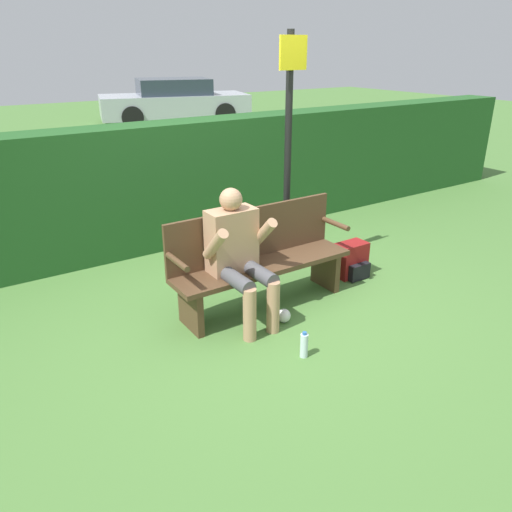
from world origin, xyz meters
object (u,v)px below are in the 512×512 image
backpack (352,261)px  parked_car (174,101)px  signpost (288,144)px  person_seated (238,251)px  water_bottle (304,345)px  park_bench (260,258)px

backpack → parked_car: 12.13m
signpost → parked_car: size_ratio=0.49×
person_seated → signpost: bearing=32.3°
backpack → signpost: 1.37m
signpost → water_bottle: bearing=-121.8°
park_bench → water_bottle: size_ratio=7.92×
signpost → backpack: bearing=-47.5°
water_bottle → signpost: (0.87, 1.41, 1.24)m
park_bench → water_bottle: (-0.21, -0.93, -0.36)m
backpack → water_bottle: backpack is taller
person_seated → backpack: (1.45, 0.10, -0.46)m
backpack → signpost: bearing=132.5°
person_seated → water_bottle: person_seated is taller
park_bench → parked_car: parked_car is taller
park_bench → signpost: (0.67, 0.48, 0.89)m
person_seated → backpack: size_ratio=3.20×
park_bench → signpost: 1.21m
backpack → parked_car: parked_car is taller
person_seated → signpost: signpost is taller
backpack → parked_car: size_ratio=0.07×
backpack → water_bottle: 1.62m
park_bench → parked_car: 12.46m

